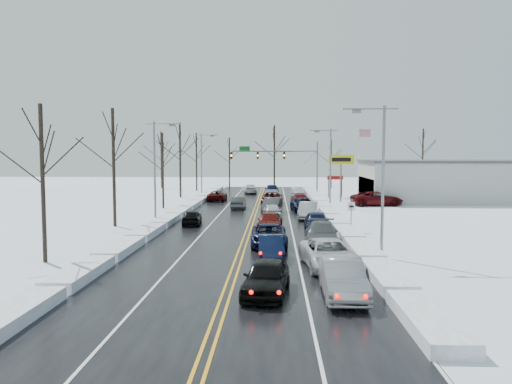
{
  "coord_description": "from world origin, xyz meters",
  "views": [
    {
      "loc": [
        2.13,
        -47.63,
        6.24
      ],
      "look_at": [
        0.31,
        0.01,
        2.5
      ],
      "focal_mm": 35.0,
      "sensor_mm": 36.0,
      "label": 1
    }
  ],
  "objects_px": {
    "flagpole": "(360,155)",
    "queued_car_0": "(266,295)",
    "traffic_signal_mast": "(284,158)",
    "oncoming_car_0": "(239,209)",
    "dealership_building": "(443,181)",
    "tires_plus_sign": "(341,163)"
  },
  "relations": [
    {
      "from": "queued_car_0",
      "to": "oncoming_car_0",
      "type": "height_order",
      "value": "queued_car_0"
    },
    {
      "from": "oncoming_car_0",
      "to": "queued_car_0",
      "type": "bearing_deg",
      "value": 97.54
    },
    {
      "from": "tires_plus_sign",
      "to": "oncoming_car_0",
      "type": "distance_m",
      "value": 15.71
    },
    {
      "from": "tires_plus_sign",
      "to": "queued_car_0",
      "type": "xyz_separation_m",
      "value": [
        -8.75,
        -42.06,
        -4.99
      ]
    },
    {
      "from": "dealership_building",
      "to": "queued_car_0",
      "type": "distance_m",
      "value": 49.42
    },
    {
      "from": "oncoming_car_0",
      "to": "traffic_signal_mast",
      "type": "bearing_deg",
      "value": -103.62
    },
    {
      "from": "traffic_signal_mast",
      "to": "queued_car_0",
      "type": "relative_size",
      "value": 2.91
    },
    {
      "from": "dealership_building",
      "to": "oncoming_car_0",
      "type": "relative_size",
      "value": 4.96
    },
    {
      "from": "queued_car_0",
      "to": "flagpole",
      "type": "bearing_deg",
      "value": 83.55
    },
    {
      "from": "queued_car_0",
      "to": "oncoming_car_0",
      "type": "distance_m",
      "value": 34.07
    },
    {
      "from": "traffic_signal_mast",
      "to": "dealership_building",
      "type": "relative_size",
      "value": 0.65
    },
    {
      "from": "tires_plus_sign",
      "to": "flagpole",
      "type": "height_order",
      "value": "flagpole"
    },
    {
      "from": "traffic_signal_mast",
      "to": "oncoming_car_0",
      "type": "height_order",
      "value": "traffic_signal_mast"
    },
    {
      "from": "traffic_signal_mast",
      "to": "flagpole",
      "type": "xyz_separation_m",
      "value": [
        11.72,
        2.01,
        0.45
      ]
    },
    {
      "from": "tires_plus_sign",
      "to": "dealership_building",
      "type": "relative_size",
      "value": 0.29
    },
    {
      "from": "flagpole",
      "to": "queued_car_0",
      "type": "xyz_separation_m",
      "value": [
        -13.42,
        -56.06,
        -5.93
      ]
    },
    {
      "from": "tires_plus_sign",
      "to": "flagpole",
      "type": "distance_m",
      "value": 14.79
    },
    {
      "from": "traffic_signal_mast",
      "to": "tires_plus_sign",
      "type": "height_order",
      "value": "traffic_signal_mast"
    },
    {
      "from": "dealership_building",
      "to": "flagpole",
      "type": "bearing_deg",
      "value": 126.27
    },
    {
      "from": "tires_plus_sign",
      "to": "dealership_building",
      "type": "distance_m",
      "value": 13.82
    },
    {
      "from": "tires_plus_sign",
      "to": "dealership_building",
      "type": "height_order",
      "value": "tires_plus_sign"
    },
    {
      "from": "flagpole",
      "to": "traffic_signal_mast",
      "type": "bearing_deg",
      "value": -170.27
    }
  ]
}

